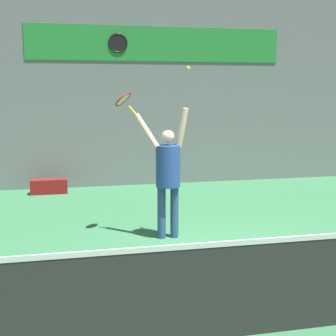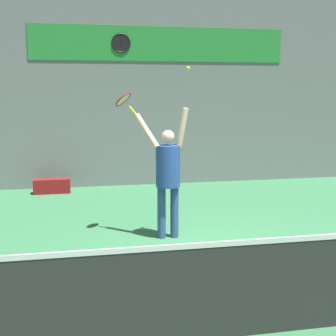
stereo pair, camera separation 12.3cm
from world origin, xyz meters
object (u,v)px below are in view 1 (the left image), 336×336
scoreboard_clock (118,43)px  tennis_player (168,171)px  tennis_racket (124,100)px  equipment_bag (49,186)px  water_bottle (40,189)px  tennis_ball (188,68)px

scoreboard_clock → tennis_player: scoreboard_clock is taller
tennis_player → tennis_racket: 1.30m
tennis_racket → equipment_bag: tennis_racket is taller
scoreboard_clock → water_bottle: scoreboard_clock is taller
scoreboard_clock → equipment_bag: bearing=-162.1°
tennis_racket → water_bottle: size_ratio=1.41×
scoreboard_clock → equipment_bag: scoreboard_clock is taller
tennis_player → tennis_ball: size_ratio=30.45×
equipment_bag → tennis_ball: bearing=-59.1°
tennis_racket → equipment_bag: (-1.31, 3.34, -1.99)m
tennis_player → equipment_bag: size_ratio=2.51×
water_bottle → equipment_bag: size_ratio=0.33×
water_bottle → equipment_bag: equipment_bag is taller
scoreboard_clock → tennis_racket: 4.09m
scoreboard_clock → water_bottle: 3.81m
water_bottle → tennis_racket: bearing=-65.6°
tennis_racket → tennis_ball: size_ratio=5.73×
tennis_player → scoreboard_clock: bearing=93.7°
equipment_bag → tennis_player: bearing=-62.1°
tennis_ball → water_bottle: (-2.45, 3.76, -2.51)m
water_bottle → scoreboard_clock: bearing=15.6°
tennis_player → equipment_bag: (-1.94, 3.67, -0.90)m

